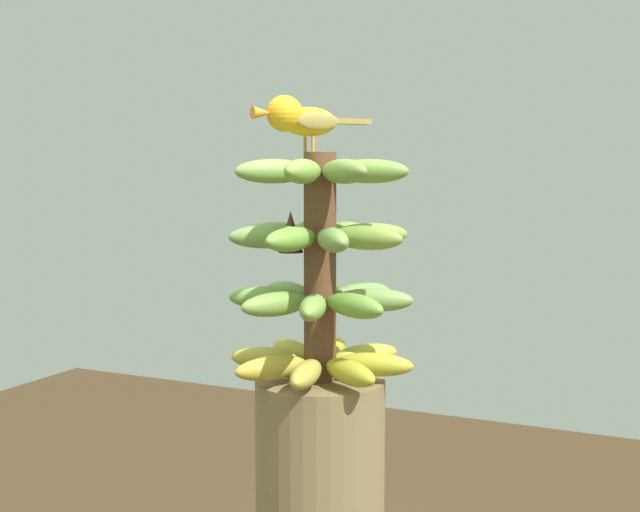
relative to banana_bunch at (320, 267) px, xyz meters
The scene contains 2 objects.
banana_bunch is the anchor object (origin of this frame).
perched_bird 0.21m from the banana_bunch, 84.56° to the left, with size 0.17×0.13×0.08m.
Camera 1 is at (-1.11, -0.53, 1.55)m, focal length 48.65 mm.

